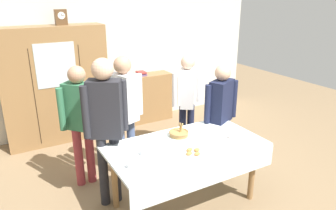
% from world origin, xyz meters
% --- Properties ---
extents(ground_plane, '(12.00, 12.00, 0.00)m').
position_xyz_m(ground_plane, '(0.00, 0.00, 0.00)').
color(ground_plane, '#846B4C').
rests_on(ground_plane, ground).
extents(back_wall, '(6.40, 0.10, 2.70)m').
position_xyz_m(back_wall, '(0.00, 2.65, 1.35)').
color(back_wall, silver).
rests_on(back_wall, ground).
extents(dining_table, '(1.78, 0.95, 0.78)m').
position_xyz_m(dining_table, '(0.00, -0.23, 0.67)').
color(dining_table, olive).
rests_on(dining_table, ground).
extents(wall_cabinet, '(1.67, 0.46, 1.92)m').
position_xyz_m(wall_cabinet, '(-0.90, 2.35, 0.96)').
color(wall_cabinet, olive).
rests_on(wall_cabinet, ground).
extents(mantel_clock, '(0.18, 0.11, 0.24)m').
position_xyz_m(mantel_clock, '(-0.70, 2.35, 2.04)').
color(mantel_clock, brown).
rests_on(mantel_clock, wall_cabinet).
extents(bookshelf_low, '(1.17, 0.35, 0.93)m').
position_xyz_m(bookshelf_low, '(0.67, 2.41, 0.46)').
color(bookshelf_low, olive).
rests_on(bookshelf_low, ground).
extents(book_stack, '(0.18, 0.23, 0.07)m').
position_xyz_m(book_stack, '(0.67, 2.41, 0.96)').
color(book_stack, '#664C7A').
rests_on(book_stack, bookshelf_low).
extents(tea_cup_front_edge, '(0.13, 0.13, 0.06)m').
position_xyz_m(tea_cup_front_edge, '(-0.74, -0.37, 0.81)').
color(tea_cup_front_edge, white).
rests_on(tea_cup_front_edge, dining_table).
extents(tea_cup_far_right, '(0.13, 0.13, 0.06)m').
position_xyz_m(tea_cup_far_right, '(0.56, -0.36, 0.81)').
color(tea_cup_far_right, white).
rests_on(tea_cup_far_right, dining_table).
extents(tea_cup_mid_left, '(0.13, 0.13, 0.06)m').
position_xyz_m(tea_cup_mid_left, '(-0.52, -0.20, 0.81)').
color(tea_cup_mid_left, white).
rests_on(tea_cup_mid_left, dining_table).
extents(tea_cup_far_left, '(0.13, 0.13, 0.06)m').
position_xyz_m(tea_cup_far_left, '(0.35, -0.05, 0.81)').
color(tea_cup_far_left, silver).
rests_on(tea_cup_far_left, dining_table).
extents(bread_basket, '(0.24, 0.24, 0.16)m').
position_xyz_m(bread_basket, '(0.05, 0.03, 0.81)').
color(bread_basket, '#9E7542').
rests_on(bread_basket, dining_table).
extents(pastry_plate, '(0.28, 0.28, 0.05)m').
position_xyz_m(pastry_plate, '(-0.05, -0.43, 0.79)').
color(pastry_plate, white).
rests_on(pastry_plate, dining_table).
extents(spoon_far_left, '(0.12, 0.02, 0.01)m').
position_xyz_m(spoon_far_left, '(0.72, -0.01, 0.78)').
color(spoon_far_left, silver).
rests_on(spoon_far_left, dining_table).
extents(spoon_mid_left, '(0.12, 0.02, 0.01)m').
position_xyz_m(spoon_mid_left, '(0.33, -0.37, 0.78)').
color(spoon_mid_left, silver).
rests_on(spoon_mid_left, dining_table).
extents(spoon_center, '(0.12, 0.02, 0.01)m').
position_xyz_m(spoon_center, '(-0.15, -0.21, 0.78)').
color(spoon_center, silver).
rests_on(spoon_center, dining_table).
extents(person_by_cabinet, '(0.52, 0.41, 1.54)m').
position_xyz_m(person_by_cabinet, '(0.75, 0.93, 0.93)').
color(person_by_cabinet, '#191E38').
rests_on(person_by_cabinet, ground).
extents(person_beside_shelf, '(0.52, 0.41, 1.66)m').
position_xyz_m(person_beside_shelf, '(-0.34, 0.75, 1.01)').
color(person_beside_shelf, slate).
rests_on(person_beside_shelf, ground).
extents(person_behind_table_right, '(0.52, 0.40, 1.59)m').
position_xyz_m(person_behind_table_right, '(-0.90, 0.81, 0.96)').
color(person_behind_table_right, '#933338').
rests_on(person_behind_table_right, ground).
extents(person_behind_table_left, '(0.52, 0.34, 1.54)m').
position_xyz_m(person_behind_table_left, '(0.80, 0.18, 0.93)').
color(person_behind_table_left, '#33704C').
rests_on(person_behind_table_left, ground).
extents(person_near_right_end, '(0.52, 0.36, 1.76)m').
position_xyz_m(person_near_right_end, '(-0.76, 0.26, 1.08)').
color(person_near_right_end, '#232328').
rests_on(person_near_right_end, ground).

